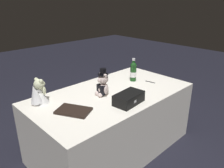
{
  "coord_description": "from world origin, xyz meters",
  "views": [
    {
      "loc": [
        -1.5,
        -1.55,
        1.65
      ],
      "look_at": [
        0.0,
        0.0,
        0.8
      ],
      "focal_mm": 35.33,
      "sensor_mm": 36.0,
      "label": 1
    }
  ],
  "objects_px": {
    "signing_pen": "(150,82)",
    "teddy_bear_bride": "(39,93)",
    "gift_case_black": "(129,98)",
    "guestbook": "(74,111)",
    "champagne_bottle": "(133,71)",
    "teddy_bear_groom": "(103,84)"
  },
  "relations": [
    {
      "from": "signing_pen",
      "to": "teddy_bear_bride",
      "type": "bearing_deg",
      "value": 162.26
    },
    {
      "from": "gift_case_black",
      "to": "guestbook",
      "type": "relative_size",
      "value": 1.07
    },
    {
      "from": "champagne_bottle",
      "to": "teddy_bear_groom",
      "type": "bearing_deg",
      "value": -173.24
    },
    {
      "from": "teddy_bear_groom",
      "to": "champagne_bottle",
      "type": "bearing_deg",
      "value": 6.76
    },
    {
      "from": "champagne_bottle",
      "to": "signing_pen",
      "type": "relative_size",
      "value": 2.1
    },
    {
      "from": "teddy_bear_groom",
      "to": "guestbook",
      "type": "relative_size",
      "value": 0.98
    },
    {
      "from": "signing_pen",
      "to": "guestbook",
      "type": "xyz_separation_m",
      "value": [
        -1.09,
        0.02,
        0.01
      ]
    },
    {
      "from": "champagne_bottle",
      "to": "signing_pen",
      "type": "distance_m",
      "value": 0.24
    },
    {
      "from": "champagne_bottle",
      "to": "guestbook",
      "type": "xyz_separation_m",
      "value": [
        -0.98,
        -0.15,
        -0.11
      ]
    },
    {
      "from": "guestbook",
      "to": "teddy_bear_bride",
      "type": "bearing_deg",
      "value": 82.2
    },
    {
      "from": "teddy_bear_bride",
      "to": "teddy_bear_groom",
      "type": "bearing_deg",
      "value": -26.46
    },
    {
      "from": "teddy_bear_groom",
      "to": "guestbook",
      "type": "height_order",
      "value": "teddy_bear_groom"
    },
    {
      "from": "champagne_bottle",
      "to": "guestbook",
      "type": "distance_m",
      "value": 1.0
    },
    {
      "from": "teddy_bear_groom",
      "to": "gift_case_black",
      "type": "bearing_deg",
      "value": -80.77
    },
    {
      "from": "teddy_bear_groom",
      "to": "champagne_bottle",
      "type": "distance_m",
      "value": 0.56
    },
    {
      "from": "champagne_bottle",
      "to": "signing_pen",
      "type": "xyz_separation_m",
      "value": [
        0.11,
        -0.18,
        -0.12
      ]
    },
    {
      "from": "gift_case_black",
      "to": "guestbook",
      "type": "xyz_separation_m",
      "value": [
        -0.48,
        0.23,
        -0.04
      ]
    },
    {
      "from": "teddy_bear_bride",
      "to": "signing_pen",
      "type": "relative_size",
      "value": 1.87
    },
    {
      "from": "signing_pen",
      "to": "gift_case_black",
      "type": "bearing_deg",
      "value": -161.51
    },
    {
      "from": "teddy_bear_bride",
      "to": "gift_case_black",
      "type": "xyz_separation_m",
      "value": [
        0.61,
        -0.6,
        -0.06
      ]
    },
    {
      "from": "teddy_bear_bride",
      "to": "champagne_bottle",
      "type": "distance_m",
      "value": 1.14
    },
    {
      "from": "signing_pen",
      "to": "guestbook",
      "type": "distance_m",
      "value": 1.09
    }
  ]
}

